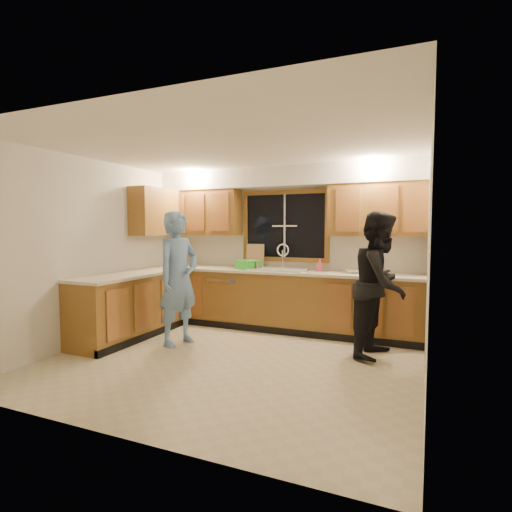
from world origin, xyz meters
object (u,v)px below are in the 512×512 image
(sink, at_px, (279,274))
(woman, at_px, (380,284))
(man, at_px, (179,278))
(dish_crate, at_px, (248,265))
(dishwasher, at_px, (229,299))
(bowl, at_px, (353,271))
(knife_block, at_px, (178,259))
(soap_bottle, at_px, (320,265))
(stove, at_px, (101,314))

(sink, distance_m, woman, 1.75)
(man, relative_size, dish_crate, 5.76)
(dishwasher, height_order, bowl, bowl)
(knife_block, xyz_separation_m, soap_bottle, (2.46, 0.13, -0.02))
(dish_crate, distance_m, bowl, 1.61)
(sink, bearing_deg, dishwasher, -179.01)
(soap_bottle, bearing_deg, bowl, -13.08)
(woman, xyz_separation_m, soap_bottle, (-0.98, 0.89, 0.13))
(man, xyz_separation_m, bowl, (2.09, 1.31, 0.05))
(stove, height_order, woman, woman)
(man, xyz_separation_m, dish_crate, (0.48, 1.21, 0.10))
(knife_block, height_order, bowl, knife_block)
(woman, xyz_separation_m, bowl, (-0.46, 0.77, 0.06))
(dishwasher, relative_size, knife_block, 3.76)
(knife_block, bearing_deg, dish_crate, -33.09)
(man, relative_size, knife_block, 8.20)
(woman, bearing_deg, man, 113.57)
(dishwasher, relative_size, man, 0.46)
(sink, distance_m, dish_crate, 0.50)
(man, height_order, woman, man)
(dishwasher, relative_size, stove, 0.91)
(sink, relative_size, bowl, 3.94)
(soap_bottle, bearing_deg, dishwasher, -173.57)
(dishwasher, xyz_separation_m, woman, (2.43, -0.73, 0.47))
(dishwasher, bearing_deg, dish_crate, -8.27)
(dishwasher, distance_m, soap_bottle, 1.59)
(stove, distance_m, soap_bottle, 3.16)
(dishwasher, distance_m, woman, 2.58)
(woman, relative_size, dish_crate, 5.68)
(man, bearing_deg, stove, 136.46)
(man, distance_m, knife_block, 1.58)
(soap_bottle, height_order, bowl, soap_bottle)
(knife_block, distance_m, bowl, 2.97)
(bowl, bearing_deg, dishwasher, -178.71)
(stove, xyz_separation_m, knife_block, (-0.05, 1.85, 0.58))
(knife_block, xyz_separation_m, dish_crate, (1.37, -0.09, -0.04))
(sink, relative_size, woman, 0.49)
(dish_crate, bearing_deg, sink, 8.12)
(knife_block, relative_size, soap_bottle, 1.19)
(sink, height_order, woman, woman)
(bowl, bearing_deg, soap_bottle, 166.92)
(stove, distance_m, dish_crate, 2.26)
(sink, xyz_separation_m, woman, (1.58, -0.74, 0.02))
(man, bearing_deg, bowl, -44.47)
(dishwasher, xyz_separation_m, dish_crate, (0.37, -0.05, 0.58))
(sink, height_order, dishwasher, sink)
(man, xyz_separation_m, woman, (2.54, 0.54, -0.01))
(knife_block, bearing_deg, sink, -29.99)
(woman, bearing_deg, stove, 119.41)
(dishwasher, height_order, soap_bottle, soap_bottle)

